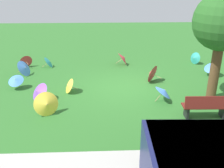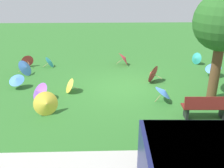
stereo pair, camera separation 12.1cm
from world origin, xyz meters
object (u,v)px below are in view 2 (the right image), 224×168
parasol_red_0 (27,61)px  parasol_teal_2 (196,58)px  parasol_red_1 (124,58)px  shade_tree (223,23)px  parasol_blue_3 (16,79)px  parasol_blue_1 (213,67)px  parasol_yellow_0 (69,85)px  parasol_purple_0 (38,91)px  parasol_yellow_1 (46,104)px  parasol_teal_0 (50,62)px  parasol_red_2 (152,73)px  parasol_blue_0 (26,68)px  park_bench (206,107)px  parasol_blue_4 (164,92)px

parasol_red_0 → parasol_teal_2: (-9.73, -0.15, -0.00)m
parasol_red_0 → parasol_red_1: 5.54m
shade_tree → parasol_blue_3: (8.33, -1.31, -2.63)m
shade_tree → parasol_blue_3: bearing=-8.9°
parasol_blue_3 → parasol_blue_1: bearing=-172.2°
parasol_yellow_0 → parasol_purple_0: size_ratio=0.74×
parasol_yellow_1 → parasol_yellow_0: bearing=-104.7°
parasol_teal_0 → parasol_red_2: bearing=155.1°
parasol_teal_2 → parasol_yellow_1: bearing=38.2°
parasol_yellow_1 → parasol_red_0: bearing=-68.0°
parasol_teal_0 → shade_tree: bearing=149.4°
parasol_purple_0 → parasol_yellow_1: (-0.59, 1.27, 0.07)m
parasol_red_0 → parasol_blue_0: size_ratio=0.77×
parasol_teal_2 → parasol_blue_3: parasol_teal_2 is taller
park_bench → parasol_blue_4: park_bench is taller
park_bench → parasol_blue_4: 1.80m
parasol_yellow_1 → parasol_blue_3: 3.10m
parasol_blue_1 → parasol_teal_2: size_ratio=1.45×
parasol_teal_0 → parasol_blue_3: (0.89, 3.10, 0.12)m
parasol_teal_2 → parasol_blue_4: (3.00, 4.91, 0.10)m
shade_tree → parasol_red_2: size_ratio=4.63×
parasol_yellow_1 → parasol_red_2: size_ratio=1.09×
shade_tree → parasol_red_0: 10.24m
shade_tree → parasol_blue_0: (8.42, -3.09, -2.67)m
parasol_blue_0 → parasol_red_2: bearing=169.6°
parasol_red_0 → parasol_purple_0: size_ratio=0.71×
parasol_teal_0 → parasol_yellow_0: bearing=112.7°
shade_tree → parasol_blue_4: bearing=6.7°
parasol_yellow_1 → parasol_blue_1: bearing=-153.5°
parasol_blue_0 → parasol_purple_0: size_ratio=0.93×
parasol_yellow_0 → parasol_teal_2: 7.90m
parasol_teal_2 → parasol_blue_4: bearing=58.6°
parasol_blue_1 → parasol_red_1: parasol_red_1 is taller
parasol_teal_2 → parasol_red_1: size_ratio=0.78×
parasol_teal_0 → parasol_red_0: (1.34, -0.12, 0.04)m
parasol_blue_0 → parasol_teal_2: (-9.38, -1.58, -0.06)m
parasol_blue_0 → parasol_yellow_1: size_ratio=0.97×
parasol_red_0 → parasol_blue_1: size_ratio=0.70×
parasol_yellow_0 → parasol_blue_3: size_ratio=1.03×
parasol_blue_1 → parasol_red_1: 4.80m
shade_tree → parasol_blue_1: shade_tree is taller
parasol_red_0 → parasol_blue_0: 1.48m
parasol_red_0 → parasol_purple_0: (-1.72, 4.43, 0.03)m
parasol_red_0 → parasol_blue_4: 8.25m
parasol_red_1 → parasol_yellow_1: bearing=61.0°
parasol_purple_0 → parasol_red_1: 5.95m
parasol_teal_0 → parasol_purple_0: 4.32m
parasol_yellow_0 → parasol_blue_3: 2.43m
parasol_yellow_1 → parasol_red_2: 5.34m
park_bench → parasol_blue_3: bearing=-21.5°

